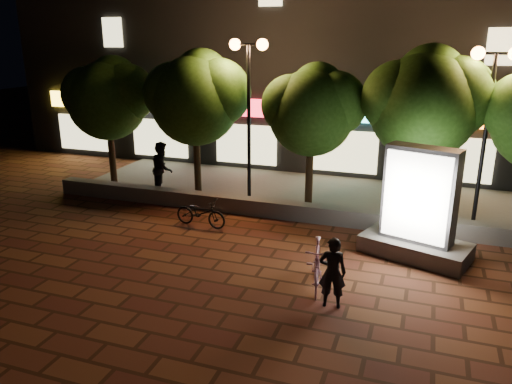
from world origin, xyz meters
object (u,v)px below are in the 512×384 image
at_px(tree_far_left, 109,96).
at_px(ad_kiosk, 418,213).
at_px(tree_right, 426,100).
at_px(street_lamp_right, 491,91).
at_px(pedestrian, 162,168).
at_px(tree_left, 197,95).
at_px(rider, 332,272).
at_px(tree_mid, 313,107).
at_px(scooter_parked, 201,213).
at_px(street_lamp_left, 249,79).
at_px(scooter_pink, 317,265).

distance_m(tree_far_left, ad_kiosk, 11.52).
distance_m(tree_right, street_lamp_right, 1.70).
height_order(street_lamp_right, pedestrian, street_lamp_right).
height_order(tree_far_left, tree_left, tree_left).
bearing_deg(pedestrian, tree_left, -75.95).
xyz_separation_m(tree_right, rider, (-1.41, -6.17, -2.81)).
distance_m(tree_mid, rider, 6.90).
height_order(tree_far_left, ad_kiosk, tree_far_left).
bearing_deg(tree_left, rider, -46.31).
bearing_deg(pedestrian, tree_far_left, 49.13).
relative_size(tree_far_left, pedestrian, 2.51).
distance_m(tree_left, tree_right, 7.30).
xyz_separation_m(tree_left, rider, (5.89, -6.17, -2.69)).
relative_size(street_lamp_right, scooter_parked, 3.12).
relative_size(tree_far_left, ad_kiosk, 1.61).
bearing_deg(rider, ad_kiosk, -123.12).
bearing_deg(tree_right, street_lamp_right, -9.10).
relative_size(tree_right, street_lamp_left, 0.98).
relative_size(tree_left, scooter_parked, 3.06).
relative_size(tree_far_left, street_lamp_right, 0.93).
distance_m(scooter_pink, pedestrian, 7.99).
bearing_deg(tree_right, scooter_parked, -153.23).
xyz_separation_m(street_lamp_left, ad_kiosk, (5.46, -2.77, -2.89)).
xyz_separation_m(scooter_pink, rider, (0.46, -0.70, 0.23)).
distance_m(tree_left, scooter_parked, 4.47).
relative_size(tree_mid, tree_right, 0.89).
relative_size(tree_far_left, scooter_pink, 2.63).
distance_m(street_lamp_left, ad_kiosk, 6.77).
height_order(street_lamp_left, pedestrian, street_lamp_left).
height_order(tree_far_left, tree_right, tree_right).
xyz_separation_m(tree_far_left, street_lamp_right, (12.45, -0.26, 0.60)).
xyz_separation_m(tree_mid, pedestrian, (-5.03, -0.78, -2.21)).
bearing_deg(scooter_pink, ad_kiosk, 39.70).
distance_m(tree_mid, street_lamp_left, 2.22).
distance_m(tree_left, street_lamp_right, 8.96).
bearing_deg(street_lamp_right, scooter_parked, -160.25).
bearing_deg(tree_left, tree_right, 0.00).
height_order(tree_left, street_lamp_left, street_lamp_left).
xyz_separation_m(ad_kiosk, pedestrian, (-8.44, 2.24, -0.13)).
bearing_deg(pedestrian, tree_right, -107.87).
bearing_deg(ad_kiosk, scooter_pink, -129.06).
distance_m(tree_far_left, pedestrian, 3.46).
height_order(street_lamp_left, ad_kiosk, street_lamp_left).
xyz_separation_m(tree_mid, rider, (1.90, -6.17, -2.46)).
bearing_deg(tree_far_left, street_lamp_left, -2.76).
xyz_separation_m(street_lamp_right, rider, (-3.05, -5.90, -3.13)).
relative_size(scooter_pink, pedestrian, 0.95).
distance_m(tree_right, scooter_pink, 6.53).
xyz_separation_m(rider, scooter_parked, (-4.46, 3.21, -0.34)).
bearing_deg(scooter_pink, pedestrian, 132.82).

